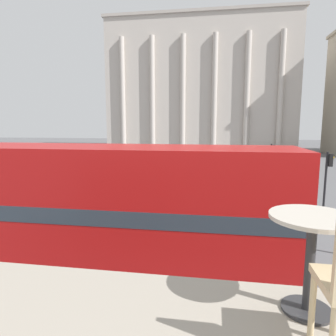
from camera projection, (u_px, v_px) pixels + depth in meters
name	position (u px, v px, depth m)	size (l,w,h in m)	color
double_decker_bus	(106.00, 211.00, 9.15)	(11.26, 2.65, 4.42)	black
cafe_dining_table	(311.00, 242.00, 2.13)	(0.60, 0.60, 0.73)	#2D2D30
plaza_building_left	(201.00, 87.00, 58.34)	(34.67, 14.44, 24.29)	#BCB2A8
traffic_light_mid	(327.00, 174.00, 16.47)	(0.42, 0.24, 3.56)	black
traffic_light_far	(272.00, 159.00, 24.30)	(0.42, 0.24, 3.49)	black
pedestrian_yellow	(231.00, 198.00, 16.70)	(0.32, 0.32, 1.74)	#282B33
pedestrian_red	(290.00, 160.00, 34.69)	(0.32, 0.32, 1.63)	#282B33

